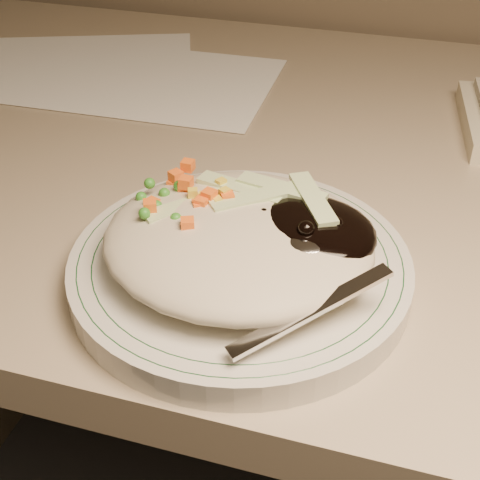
# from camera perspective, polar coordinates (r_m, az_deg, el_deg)

# --- Properties ---
(desk) EXTENTS (1.40, 0.70, 0.74)m
(desk) POSITION_cam_1_polar(r_m,az_deg,el_deg) (0.78, 12.60, -6.27)
(desk) COLOR gray
(desk) RESTS_ON ground
(plate) EXTENTS (0.25, 0.25, 0.02)m
(plate) POSITION_cam_1_polar(r_m,az_deg,el_deg) (0.49, -0.00, -2.45)
(plate) COLOR silver
(plate) RESTS_ON desk
(plate_rim) EXTENTS (0.24, 0.24, 0.00)m
(plate_rim) POSITION_cam_1_polar(r_m,az_deg,el_deg) (0.48, 0.00, -1.53)
(plate_rim) COLOR #144723
(plate_rim) RESTS_ON plate
(meal) EXTENTS (0.21, 0.19, 0.05)m
(meal) POSITION_cam_1_polar(r_m,az_deg,el_deg) (0.47, 0.47, 0.42)
(meal) COLOR beige
(meal) RESTS_ON plate
(papers) EXTENTS (0.44, 0.30, 0.00)m
(papers) POSITION_cam_1_polar(r_m,az_deg,el_deg) (0.86, -11.21, 13.88)
(papers) COLOR white
(papers) RESTS_ON desk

